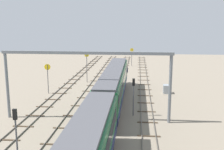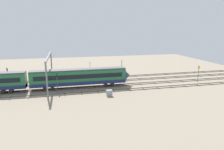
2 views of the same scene
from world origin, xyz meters
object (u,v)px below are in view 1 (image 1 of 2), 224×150
at_px(overhead_gantry, 86,68).
at_px(speed_sign_near_foreground, 87,64).
at_px(relay_cabinet, 166,89).
at_px(train, 104,111).
at_px(speed_sign_mid_trackside, 48,74).
at_px(speed_sign_far_trackside, 132,54).
at_px(signal_light_trackside_approach, 16,129).
at_px(signal_light_trackside_departure, 134,92).

distance_m(overhead_gantry, speed_sign_near_foreground, 21.06).
height_order(overhead_gantry, relay_cabinet, overhead_gantry).
distance_m(train, overhead_gantry, 6.32).
xyz_separation_m(speed_sign_mid_trackside, speed_sign_far_trackside, (29.32, -13.04, -0.16)).
height_order(speed_sign_far_trackside, relay_cabinet, speed_sign_far_trackside).
xyz_separation_m(speed_sign_mid_trackside, signal_light_trackside_approach, (-22.59, -4.87, -0.10)).
xyz_separation_m(speed_sign_near_foreground, speed_sign_far_trackside, (20.40, -8.22, -0.55)).
xyz_separation_m(speed_sign_far_trackside, signal_light_trackside_approach, (-51.91, 8.17, 0.06)).
bearing_deg(signal_light_trackside_departure, relay_cabinet, -24.33).
distance_m(train, relay_cabinet, 19.72).
bearing_deg(signal_light_trackside_approach, speed_sign_mid_trackside, 12.16).
height_order(train, overhead_gantry, overhead_gantry).
bearing_deg(speed_sign_mid_trackside, speed_sign_far_trackside, -23.98).
bearing_deg(train, relay_cabinet, -24.51).
xyz_separation_m(overhead_gantry, speed_sign_far_trackside, (40.93, -4.43, -3.28)).
xyz_separation_m(overhead_gantry, relay_cabinet, (13.46, -10.73, -5.68)).
bearing_deg(overhead_gantry, speed_sign_near_foreground, 10.45).
bearing_deg(signal_light_trackside_approach, speed_sign_near_foreground, 0.08).
xyz_separation_m(overhead_gantry, speed_sign_mid_trackside, (11.61, 8.61, -3.12)).
height_order(speed_sign_near_foreground, speed_sign_far_trackside, speed_sign_near_foreground).
xyz_separation_m(train, signal_light_trackside_approach, (-6.58, 6.33, 0.51)).
bearing_deg(speed_sign_far_trackside, speed_sign_mid_trackside, 156.02).
distance_m(speed_sign_near_foreground, signal_light_trackside_departure, 20.76).
relative_size(speed_sign_near_foreground, signal_light_trackside_approach, 1.19).
distance_m(train, speed_sign_mid_trackside, 19.55).
bearing_deg(speed_sign_mid_trackside, speed_sign_near_foreground, -28.41).
xyz_separation_m(overhead_gantry, signal_light_trackside_approach, (-10.98, 3.74, -3.22)).
relative_size(speed_sign_far_trackside, relay_cabinet, 3.37).
xyz_separation_m(speed_sign_near_foreground, speed_sign_mid_trackside, (-8.92, 4.83, -0.39)).
bearing_deg(signal_light_trackside_departure, signal_light_trackside_approach, 144.39).
relative_size(speed_sign_near_foreground, speed_sign_mid_trackside, 1.18).
bearing_deg(train, signal_light_trackside_departure, -24.83).
bearing_deg(speed_sign_mid_trackside, train, -145.03).
distance_m(speed_sign_mid_trackside, relay_cabinet, 19.60).
xyz_separation_m(overhead_gantry, speed_sign_near_foreground, (20.53, 3.79, -2.73)).
bearing_deg(overhead_gantry, train, -149.56).
relative_size(train, signal_light_trackside_departure, 10.51).
bearing_deg(overhead_gantry, speed_sign_far_trackside, -6.17).
distance_m(overhead_gantry, speed_sign_mid_trackside, 14.79).
bearing_deg(speed_sign_near_foreground, overhead_gantry, -169.55).
height_order(speed_sign_far_trackside, signal_light_trackside_departure, signal_light_trackside_departure).
relative_size(speed_sign_near_foreground, speed_sign_far_trackside, 1.22).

